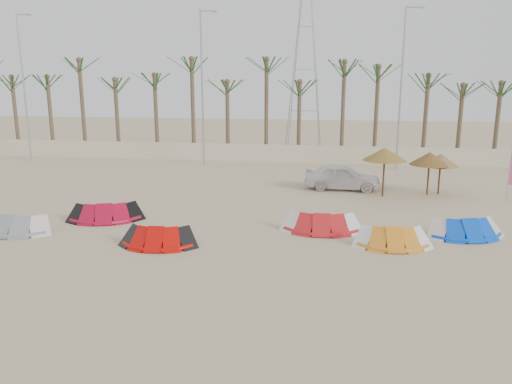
% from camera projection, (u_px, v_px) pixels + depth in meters
% --- Properties ---
extents(ground, '(120.00, 120.00, 0.00)m').
position_uv_depth(ground, '(231.00, 267.00, 17.29)').
color(ground, tan).
rests_on(ground, ground).
extents(boundary_wall, '(60.00, 0.30, 1.30)m').
position_uv_depth(boundary_wall, '(286.00, 153.00, 38.34)').
color(boundary_wall, beige).
rests_on(boundary_wall, ground).
extents(palm_line, '(52.00, 4.00, 7.70)m').
position_uv_depth(palm_line, '(297.00, 76.00, 38.37)').
color(palm_line, brown).
rests_on(palm_line, ground).
extents(lamp_a, '(1.25, 0.14, 11.00)m').
position_uv_depth(lamp_a, '(24.00, 85.00, 38.07)').
color(lamp_a, '#A5A8AD').
rests_on(lamp_a, ground).
extents(lamp_b, '(1.25, 0.14, 11.00)m').
position_uv_depth(lamp_b, '(203.00, 86.00, 36.09)').
color(lamp_b, '#A5A8AD').
rests_on(lamp_b, ground).
extents(lamp_c, '(1.25, 0.14, 11.00)m').
position_uv_depth(lamp_c, '(402.00, 86.00, 34.12)').
color(lamp_c, '#A5A8AD').
rests_on(lamp_c, ground).
extents(pylon, '(3.00, 3.00, 14.00)m').
position_uv_depth(pylon, '(303.00, 151.00, 44.13)').
color(pylon, '#A5A8AD').
rests_on(pylon, ground).
extents(kite_grey, '(3.55, 1.73, 0.90)m').
position_uv_depth(kite_grey, '(15.00, 221.00, 21.34)').
color(kite_grey, gray).
rests_on(kite_grey, ground).
extents(kite_red_left, '(3.61, 2.34, 0.90)m').
position_uv_depth(kite_red_left, '(108.00, 210.00, 23.05)').
color(kite_red_left, '#A20926').
rests_on(kite_red_left, ground).
extents(kite_red_mid, '(3.02, 1.62, 0.90)m').
position_uv_depth(kite_red_mid, '(160.00, 234.00, 19.57)').
color(kite_red_mid, '#C00A05').
rests_on(kite_red_mid, ground).
extents(kite_red_right, '(3.34, 1.58, 0.90)m').
position_uv_depth(kite_red_right, '(322.00, 220.00, 21.44)').
color(kite_red_right, red).
rests_on(kite_red_right, ground).
extents(kite_orange, '(3.00, 1.69, 0.90)m').
position_uv_depth(kite_orange, '(392.00, 235.00, 19.50)').
color(kite_orange, orange).
rests_on(kite_orange, ground).
extents(kite_blue, '(3.42, 2.19, 0.90)m').
position_uv_depth(kite_blue, '(465.00, 226.00, 20.67)').
color(kite_blue, blue).
rests_on(kite_blue, ground).
extents(parasol_left, '(2.38, 2.38, 2.70)m').
position_uv_depth(parasol_left, '(385.00, 154.00, 26.93)').
color(parasol_left, '#4C331E').
rests_on(parasol_left, ground).
extents(parasol_mid, '(2.17, 2.17, 2.40)m').
position_uv_depth(parasol_mid, '(430.00, 159.00, 27.38)').
color(parasol_mid, '#4C331E').
rests_on(parasol_mid, ground).
extents(parasol_right, '(1.95, 1.95, 2.30)m').
position_uv_depth(parasol_right, '(441.00, 160.00, 27.56)').
color(parasol_right, '#4C331E').
rests_on(parasol_right, ground).
extents(car, '(4.44, 2.00, 1.48)m').
position_uv_depth(car, '(342.00, 177.00, 29.03)').
color(car, white).
rests_on(car, ground).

